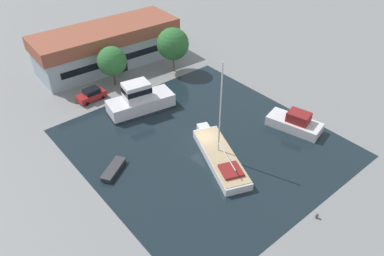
{
  "coord_description": "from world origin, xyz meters",
  "views": [
    {
      "loc": [
        -24.5,
        -26.98,
        29.36
      ],
      "look_at": [
        0.0,
        2.3,
        1.0
      ],
      "focal_mm": 35.0,
      "sensor_mm": 36.0,
      "label": 1
    }
  ],
  "objects_px": {
    "sailboat_moored": "(220,157)",
    "cabin_boat": "(295,123)",
    "quay_tree_by_water": "(173,44)",
    "warehouse_building": "(107,46)",
    "parked_car": "(91,95)",
    "small_dinghy": "(113,169)",
    "quay_tree_near_building": "(112,61)",
    "motor_cruiser": "(140,100)"
  },
  "relations": [
    {
      "from": "quay_tree_near_building",
      "to": "cabin_boat",
      "type": "bearing_deg",
      "value": -64.05
    },
    {
      "from": "sailboat_moored",
      "to": "small_dinghy",
      "type": "bearing_deg",
      "value": 170.83
    },
    {
      "from": "sailboat_moored",
      "to": "cabin_boat",
      "type": "distance_m",
      "value": 11.94
    },
    {
      "from": "warehouse_building",
      "to": "small_dinghy",
      "type": "height_order",
      "value": "warehouse_building"
    },
    {
      "from": "quay_tree_near_building",
      "to": "motor_cruiser",
      "type": "distance_m",
      "value": 8.79
    },
    {
      "from": "motor_cruiser",
      "to": "cabin_boat",
      "type": "relative_size",
      "value": 1.31
    },
    {
      "from": "quay_tree_by_water",
      "to": "small_dinghy",
      "type": "distance_m",
      "value": 25.33
    },
    {
      "from": "quay_tree_near_building",
      "to": "small_dinghy",
      "type": "distance_m",
      "value": 20.19
    },
    {
      "from": "warehouse_building",
      "to": "parked_car",
      "type": "bearing_deg",
      "value": -129.59
    },
    {
      "from": "quay_tree_by_water",
      "to": "small_dinghy",
      "type": "height_order",
      "value": "quay_tree_by_water"
    },
    {
      "from": "parked_car",
      "to": "small_dinghy",
      "type": "bearing_deg",
      "value": 157.52
    },
    {
      "from": "parked_car",
      "to": "motor_cruiser",
      "type": "bearing_deg",
      "value": -152.76
    },
    {
      "from": "sailboat_moored",
      "to": "motor_cruiser",
      "type": "bearing_deg",
      "value": 116.56
    },
    {
      "from": "warehouse_building",
      "to": "parked_car",
      "type": "distance_m",
      "value": 11.95
    },
    {
      "from": "quay_tree_near_building",
      "to": "sailboat_moored",
      "type": "bearing_deg",
      "value": -89.15
    },
    {
      "from": "motor_cruiser",
      "to": "small_dinghy",
      "type": "bearing_deg",
      "value": 142.6
    },
    {
      "from": "motor_cruiser",
      "to": "small_dinghy",
      "type": "height_order",
      "value": "motor_cruiser"
    },
    {
      "from": "warehouse_building",
      "to": "small_dinghy",
      "type": "xyz_separation_m",
      "value": [
        -13.32,
        -24.0,
        -2.95
      ]
    },
    {
      "from": "parked_car",
      "to": "warehouse_building",
      "type": "bearing_deg",
      "value": -45.57
    },
    {
      "from": "motor_cruiser",
      "to": "small_dinghy",
      "type": "xyz_separation_m",
      "value": [
        -9.37,
        -8.6,
        -1.27
      ]
    },
    {
      "from": "sailboat_moored",
      "to": "motor_cruiser",
      "type": "height_order",
      "value": "sailboat_moored"
    },
    {
      "from": "quay_tree_by_water",
      "to": "motor_cruiser",
      "type": "xyz_separation_m",
      "value": [
        -10.69,
        -6.21,
        -3.18
      ]
    },
    {
      "from": "parked_car",
      "to": "sailboat_moored",
      "type": "bearing_deg",
      "value": -169.71
    },
    {
      "from": "sailboat_moored",
      "to": "small_dinghy",
      "type": "xyz_separation_m",
      "value": [
        -10.58,
        6.38,
        -0.29
      ]
    },
    {
      "from": "cabin_boat",
      "to": "sailboat_moored",
      "type": "bearing_deg",
      "value": 157.44
    },
    {
      "from": "warehouse_building",
      "to": "quay_tree_near_building",
      "type": "height_order",
      "value": "warehouse_building"
    },
    {
      "from": "warehouse_building",
      "to": "cabin_boat",
      "type": "relative_size",
      "value": 3.26
    },
    {
      "from": "warehouse_building",
      "to": "parked_car",
      "type": "height_order",
      "value": "warehouse_building"
    },
    {
      "from": "parked_car",
      "to": "sailboat_moored",
      "type": "relative_size",
      "value": 0.34
    },
    {
      "from": "quay_tree_near_building",
      "to": "sailboat_moored",
      "type": "distance_m",
      "value": 23.63
    },
    {
      "from": "quay_tree_by_water",
      "to": "cabin_boat",
      "type": "relative_size",
      "value": 0.99
    },
    {
      "from": "parked_car",
      "to": "small_dinghy",
      "type": "distance_m",
      "value": 16.3
    },
    {
      "from": "quay_tree_near_building",
      "to": "parked_car",
      "type": "relative_size",
      "value": 1.49
    },
    {
      "from": "small_dinghy",
      "to": "parked_car",
      "type": "bearing_deg",
      "value": 128.5
    },
    {
      "from": "parked_car",
      "to": "small_dinghy",
      "type": "height_order",
      "value": "parked_car"
    },
    {
      "from": "sailboat_moored",
      "to": "motor_cruiser",
      "type": "relative_size",
      "value": 1.29
    },
    {
      "from": "quay_tree_by_water",
      "to": "small_dinghy",
      "type": "bearing_deg",
      "value": -143.56
    },
    {
      "from": "sailboat_moored",
      "to": "quay_tree_by_water",
      "type": "bearing_deg",
      "value": 87.83
    },
    {
      "from": "parked_car",
      "to": "sailboat_moored",
      "type": "xyz_separation_m",
      "value": [
        5.17,
        -21.75,
        -0.28
      ]
    },
    {
      "from": "sailboat_moored",
      "to": "cabin_boat",
      "type": "height_order",
      "value": "sailboat_moored"
    },
    {
      "from": "quay_tree_by_water",
      "to": "cabin_boat",
      "type": "xyz_separation_m",
      "value": [
        2.34,
        -22.83,
        -3.83
      ]
    },
    {
      "from": "warehouse_building",
      "to": "sailboat_moored",
      "type": "relative_size",
      "value": 1.94
    }
  ]
}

